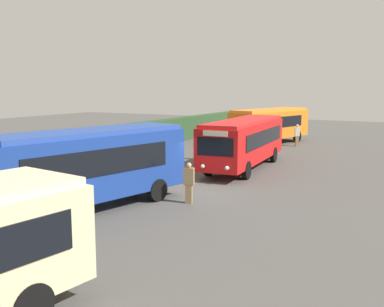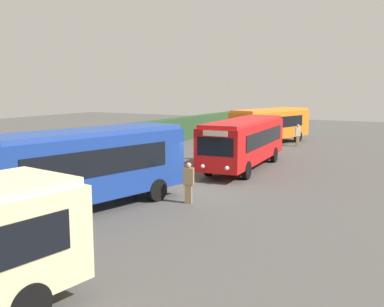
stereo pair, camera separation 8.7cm
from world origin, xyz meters
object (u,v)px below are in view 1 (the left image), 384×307
object	(u,v)px
person_far	(297,135)
bus_red	(244,140)
person_right	(206,148)
bus_orange	(270,124)
person_center	(189,182)
bus_blue	(91,164)

from	to	relation	value
person_far	bus_red	bearing A→B (deg)	-30.61
person_right	person_far	xyz separation A→B (m)	(10.08, -3.59, 0.14)
bus_red	person_far	xyz separation A→B (m)	(11.86, -0.08, -0.76)
person_right	person_far	world-z (taller)	person_far
bus_red	person_far	bearing A→B (deg)	175.33
person_right	bus_orange	bearing A→B (deg)	139.66
person_center	person_far	bearing A→B (deg)	-13.09
bus_red	person_far	world-z (taller)	bus_red
bus_red	person_center	world-z (taller)	bus_red
bus_orange	bus_red	bearing A→B (deg)	-153.30
bus_blue	person_center	world-z (taller)	bus_blue
person_right	person_center	bearing A→B (deg)	-11.86
bus_blue	bus_orange	xyz separation A→B (m)	(23.94, 0.43, -0.11)
bus_orange	person_center	xyz separation A→B (m)	(-21.24, -3.50, -0.84)
bus_blue	person_center	distance (m)	4.19
bus_orange	person_center	size ratio (longest dim) A/B	5.13
bus_blue	person_right	world-z (taller)	bus_blue
bus_blue	person_center	size ratio (longest dim) A/B	5.02
bus_red	bus_orange	xyz separation A→B (m)	(12.36, 2.49, 0.02)
bus_red	bus_blue	bearing A→B (deg)	-14.38
bus_blue	bus_red	world-z (taller)	bus_blue
person_center	bus_orange	bearing A→B (deg)	-6.30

